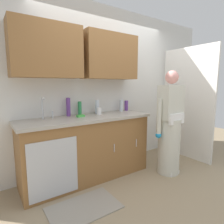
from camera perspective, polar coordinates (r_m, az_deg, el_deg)
name	(u,v)px	position (r m, az deg, el deg)	size (l,w,h in m)	color
ground_plane	(146,186)	(2.87, 10.15, -21.23)	(9.00, 9.00, 0.00)	#998466
kitchen_wall_with_uppers	(100,81)	(3.21, -3.68, 9.49)	(4.80, 0.44, 2.70)	silver
closet_door_panel	(187,103)	(3.90, 21.77, 2.46)	(1.10, 0.04, 2.10)	silver
counter_cabinet	(87,149)	(2.91, -7.62, -11.01)	(1.90, 0.62, 0.90)	brown
countertop	(86,118)	(2.79, -7.77, -1.85)	(1.96, 0.66, 0.04)	#A8A093
sink	(49,122)	(2.61, -18.58, -2.83)	(0.50, 0.36, 0.35)	#B7BABF
person_at_sink	(170,131)	(3.10, 17.08, -5.43)	(0.55, 0.34, 1.62)	white
floor_mat	(84,208)	(2.45, -8.46, -26.83)	(0.80, 0.50, 0.01)	gray
bottle_dish_liquid	(126,106)	(3.43, 4.35, 1.98)	(0.07, 0.07, 0.18)	#66388C
bottle_cleaner_spray	(80,108)	(2.97, -9.77, 1.15)	(0.06, 0.06, 0.21)	#2D8C4C
bottle_water_tall	(68,107)	(2.88, -13.13, 1.48)	(0.06, 0.06, 0.27)	#66388C
bottle_water_short	(97,107)	(3.07, -4.54, 1.59)	(0.07, 0.07, 0.22)	silver
bottle_soap	(121,106)	(3.31, 2.83, 1.98)	(0.06, 0.06, 0.21)	silver
cup_by_sink	(99,111)	(2.97, -3.95, 0.25)	(0.08, 0.08, 0.11)	white
sponge	(81,116)	(2.79, -9.53, -1.17)	(0.11, 0.07, 0.03)	#4CBF4C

